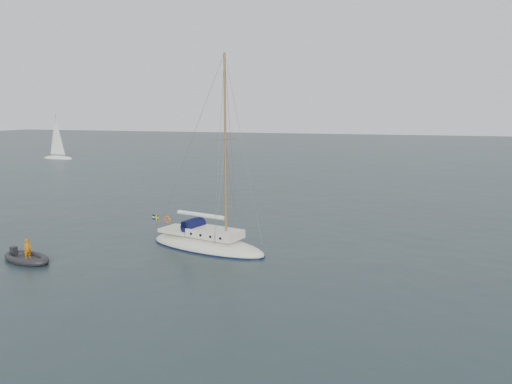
% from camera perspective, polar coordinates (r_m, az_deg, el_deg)
% --- Properties ---
extents(ground, '(300.00, 300.00, 0.00)m').
position_cam_1_polar(ground, '(32.62, 0.70, -6.57)').
color(ground, black).
rests_on(ground, ground).
extents(sailboat, '(9.07, 2.72, 12.92)m').
position_cam_1_polar(sailboat, '(32.68, -5.63, -4.81)').
color(sailboat, beige).
rests_on(sailboat, ground).
extents(dinghy, '(2.80, 1.26, 0.40)m').
position_cam_1_polar(dinghy, '(36.07, -7.11, -4.78)').
color(dinghy, '#444448').
rests_on(dinghy, ground).
extents(rib, '(3.66, 1.66, 1.43)m').
position_cam_1_polar(rib, '(33.13, -24.77, -6.82)').
color(rib, black).
rests_on(rib, ground).
extents(distant_yacht_a, '(6.40, 3.42, 8.49)m').
position_cam_1_polar(distant_yacht_a, '(97.47, -21.82, 5.68)').
color(distant_yacht_a, silver).
rests_on(distant_yacht_a, ground).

